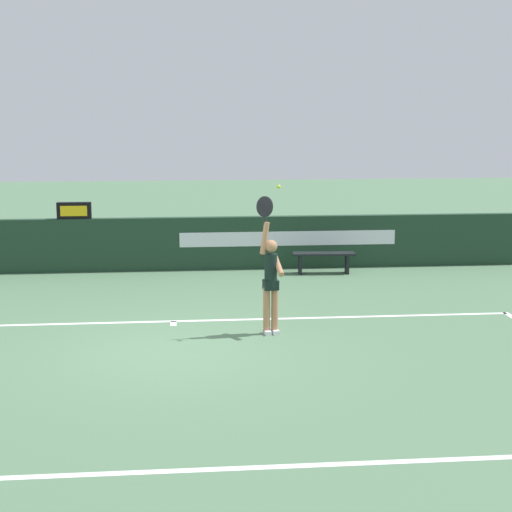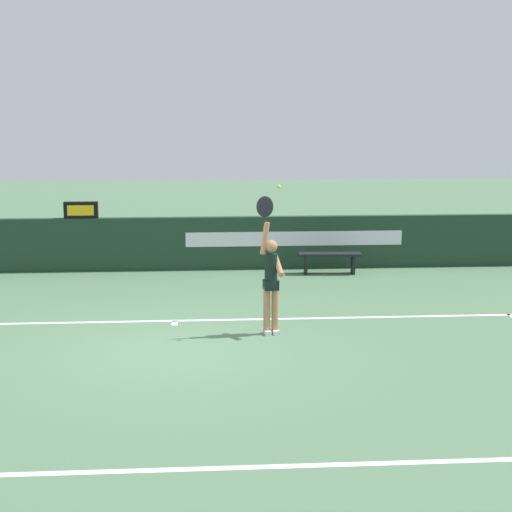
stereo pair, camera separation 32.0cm
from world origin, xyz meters
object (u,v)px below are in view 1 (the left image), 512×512
object	(u,v)px
tennis_player	(271,278)
tennis_ball	(279,187)
courtside_bench_near	(324,258)
speed_display	(74,211)

from	to	relation	value
tennis_player	tennis_ball	xyz separation A→B (m)	(0.12, -0.06, 1.49)
tennis_ball	courtside_bench_near	bearing A→B (deg)	71.58
speed_display	tennis_ball	xyz separation A→B (m)	(3.93, -5.61, 1.03)
tennis_player	tennis_ball	world-z (taller)	tennis_ball
tennis_ball	courtside_bench_near	distance (m)	5.55
tennis_player	courtside_bench_near	world-z (taller)	tennis_player
speed_display	tennis_ball	distance (m)	6.93
speed_display	tennis_player	size ratio (longest dim) A/B	0.33
courtside_bench_near	tennis_ball	bearing A→B (deg)	-108.42
tennis_player	tennis_ball	size ratio (longest dim) A/B	34.80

